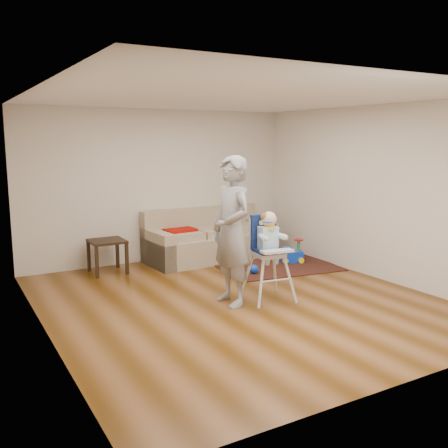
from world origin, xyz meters
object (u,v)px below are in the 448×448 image
toy_ball (254,269)px  adult (232,231)px  ride_on_toy (292,250)px  side_table (108,256)px  high_chair (268,257)px  sofa (211,234)px

toy_ball → adult: (-1.06, -1.07, 0.89)m
ride_on_toy → adult: 2.62m
side_table → high_chair: 2.89m
sofa → ride_on_toy: size_ratio=5.90×
high_chair → sofa: bearing=86.9°
adult → sofa: bearing=156.2°
toy_ball → high_chair: high_chair is taller
sofa → adult: 2.61m
adult → ride_on_toy: bearing=122.5°
toy_ball → high_chair: (-0.54, -1.17, 0.50)m
high_chair → adult: size_ratio=0.62×
side_table → adult: bearing=-67.6°
side_table → toy_ball: (2.03, -1.29, -0.19)m
side_table → ride_on_toy: bearing=-17.4°
ride_on_toy → high_chair: 2.19m
ride_on_toy → adult: adult is taller
sofa → toy_ball: sofa is taller
side_table → ride_on_toy: 3.19m
toy_ball → sofa: bearing=94.2°
sofa → toy_ball: size_ratio=16.55×
ride_on_toy → toy_ball: ride_on_toy is taller
side_table → toy_ball: side_table is taller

